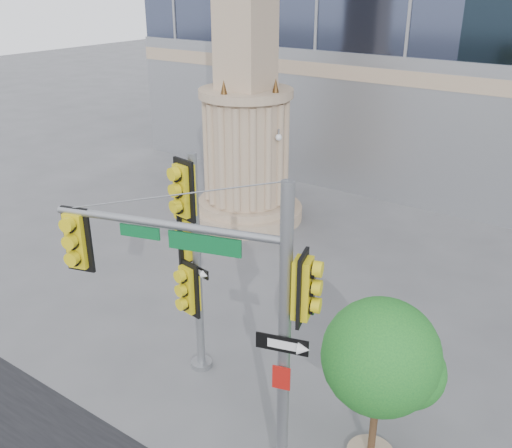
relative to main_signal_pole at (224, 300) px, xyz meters
The scene contains 5 objects.
ground 4.13m from the main_signal_pole, 129.11° to the left, with size 120.00×120.00×0.00m, color #545456.
monument 12.68m from the main_signal_pole, 124.44° to the left, with size 4.40×4.40×16.60m.
main_signal_pole is the anchor object (origin of this frame).
secondary_signal_pole 3.21m from the main_signal_pole, 142.27° to the left, with size 0.95×0.80×5.47m.
street_tree 3.23m from the main_signal_pole, 38.65° to the left, with size 2.27×2.22×3.54m.
Camera 1 is at (6.45, -7.96, 8.89)m, focal length 40.00 mm.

